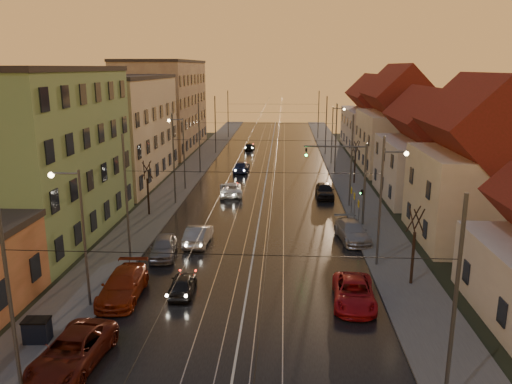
% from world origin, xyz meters
% --- Properties ---
extents(ground, '(160.00, 160.00, 0.00)m').
position_xyz_m(ground, '(0.00, 0.00, 0.00)').
color(ground, black).
rests_on(ground, ground).
extents(road, '(16.00, 120.00, 0.04)m').
position_xyz_m(road, '(0.00, 40.00, 0.02)').
color(road, black).
rests_on(road, ground).
extents(sidewalk_left, '(4.00, 120.00, 0.15)m').
position_xyz_m(sidewalk_left, '(-10.00, 40.00, 0.07)').
color(sidewalk_left, '#4C4C4C').
rests_on(sidewalk_left, ground).
extents(sidewalk_right, '(4.00, 120.00, 0.15)m').
position_xyz_m(sidewalk_right, '(10.00, 40.00, 0.07)').
color(sidewalk_right, '#4C4C4C').
rests_on(sidewalk_right, ground).
extents(tram_rail_0, '(0.06, 120.00, 0.03)m').
position_xyz_m(tram_rail_0, '(-2.20, 40.00, 0.06)').
color(tram_rail_0, gray).
rests_on(tram_rail_0, road).
extents(tram_rail_1, '(0.06, 120.00, 0.03)m').
position_xyz_m(tram_rail_1, '(-0.77, 40.00, 0.06)').
color(tram_rail_1, gray).
rests_on(tram_rail_1, road).
extents(tram_rail_2, '(0.06, 120.00, 0.03)m').
position_xyz_m(tram_rail_2, '(0.77, 40.00, 0.06)').
color(tram_rail_2, gray).
rests_on(tram_rail_2, road).
extents(tram_rail_3, '(0.06, 120.00, 0.03)m').
position_xyz_m(tram_rail_3, '(2.20, 40.00, 0.06)').
color(tram_rail_3, gray).
rests_on(tram_rail_3, road).
extents(apartment_left_1, '(10.00, 18.00, 13.00)m').
position_xyz_m(apartment_left_1, '(-17.50, 14.00, 6.50)').
color(apartment_left_1, '#6E9B63').
rests_on(apartment_left_1, ground).
extents(apartment_left_2, '(10.00, 20.00, 12.00)m').
position_xyz_m(apartment_left_2, '(-17.50, 34.00, 6.00)').
color(apartment_left_2, beige).
rests_on(apartment_left_2, ground).
extents(apartment_left_3, '(10.00, 24.00, 14.00)m').
position_xyz_m(apartment_left_3, '(-17.50, 58.00, 7.00)').
color(apartment_left_3, '#8C6C5A').
rests_on(apartment_left_3, ground).
extents(house_right_1, '(8.67, 10.20, 10.80)m').
position_xyz_m(house_right_1, '(17.00, 15.00, 5.45)').
color(house_right_1, beige).
rests_on(house_right_1, ground).
extents(house_right_2, '(9.18, 12.24, 9.20)m').
position_xyz_m(house_right_2, '(17.00, 28.00, 4.64)').
color(house_right_2, beige).
rests_on(house_right_2, ground).
extents(house_right_3, '(9.18, 14.28, 11.50)m').
position_xyz_m(house_right_3, '(17.00, 43.00, 5.80)').
color(house_right_3, beige).
rests_on(house_right_3, ground).
extents(house_right_4, '(9.18, 16.32, 10.00)m').
position_xyz_m(house_right_4, '(17.00, 61.00, 5.05)').
color(house_right_4, beige).
rests_on(house_right_4, ground).
extents(catenary_pole_l_0, '(0.16, 0.16, 9.00)m').
position_xyz_m(catenary_pole_l_0, '(-8.60, -6.00, 4.50)').
color(catenary_pole_l_0, '#595B60').
rests_on(catenary_pole_l_0, ground).
extents(catenary_pole_r_0, '(0.16, 0.16, 9.00)m').
position_xyz_m(catenary_pole_r_0, '(8.60, -6.00, 4.50)').
color(catenary_pole_r_0, '#595B60').
rests_on(catenary_pole_r_0, ground).
extents(catenary_pole_l_1, '(0.16, 0.16, 9.00)m').
position_xyz_m(catenary_pole_l_1, '(-8.60, 9.00, 4.50)').
color(catenary_pole_l_1, '#595B60').
rests_on(catenary_pole_l_1, ground).
extents(catenary_pole_r_1, '(0.16, 0.16, 9.00)m').
position_xyz_m(catenary_pole_r_1, '(8.60, 9.00, 4.50)').
color(catenary_pole_r_1, '#595B60').
rests_on(catenary_pole_r_1, ground).
extents(catenary_pole_l_2, '(0.16, 0.16, 9.00)m').
position_xyz_m(catenary_pole_l_2, '(-8.60, 24.00, 4.50)').
color(catenary_pole_l_2, '#595B60').
rests_on(catenary_pole_l_2, ground).
extents(catenary_pole_r_2, '(0.16, 0.16, 9.00)m').
position_xyz_m(catenary_pole_r_2, '(8.60, 24.00, 4.50)').
color(catenary_pole_r_2, '#595B60').
rests_on(catenary_pole_r_2, ground).
extents(catenary_pole_l_3, '(0.16, 0.16, 9.00)m').
position_xyz_m(catenary_pole_l_3, '(-8.60, 39.00, 4.50)').
color(catenary_pole_l_3, '#595B60').
rests_on(catenary_pole_l_3, ground).
extents(catenary_pole_r_3, '(0.16, 0.16, 9.00)m').
position_xyz_m(catenary_pole_r_3, '(8.60, 39.00, 4.50)').
color(catenary_pole_r_3, '#595B60').
rests_on(catenary_pole_r_3, ground).
extents(catenary_pole_l_4, '(0.16, 0.16, 9.00)m').
position_xyz_m(catenary_pole_l_4, '(-8.60, 54.00, 4.50)').
color(catenary_pole_l_4, '#595B60').
rests_on(catenary_pole_l_4, ground).
extents(catenary_pole_r_4, '(0.16, 0.16, 9.00)m').
position_xyz_m(catenary_pole_r_4, '(8.60, 54.00, 4.50)').
color(catenary_pole_r_4, '#595B60').
rests_on(catenary_pole_r_4, ground).
extents(catenary_pole_l_5, '(0.16, 0.16, 9.00)m').
position_xyz_m(catenary_pole_l_5, '(-8.60, 72.00, 4.50)').
color(catenary_pole_l_5, '#595B60').
rests_on(catenary_pole_l_5, ground).
extents(catenary_pole_r_5, '(0.16, 0.16, 9.00)m').
position_xyz_m(catenary_pole_r_5, '(8.60, 72.00, 4.50)').
color(catenary_pole_r_5, '#595B60').
rests_on(catenary_pole_r_5, ground).
extents(street_lamp_0, '(1.75, 0.32, 8.00)m').
position_xyz_m(street_lamp_0, '(-9.10, 2.00, 4.89)').
color(street_lamp_0, '#595B60').
rests_on(street_lamp_0, ground).
extents(street_lamp_1, '(1.75, 0.32, 8.00)m').
position_xyz_m(street_lamp_1, '(9.10, 10.00, 4.89)').
color(street_lamp_1, '#595B60').
rests_on(street_lamp_1, ground).
extents(street_lamp_2, '(1.75, 0.32, 8.00)m').
position_xyz_m(street_lamp_2, '(-9.10, 30.00, 4.89)').
color(street_lamp_2, '#595B60').
rests_on(street_lamp_2, ground).
extents(street_lamp_3, '(1.75, 0.32, 8.00)m').
position_xyz_m(street_lamp_3, '(9.10, 46.00, 4.89)').
color(street_lamp_3, '#595B60').
rests_on(street_lamp_3, ground).
extents(traffic_light_mast, '(5.30, 0.32, 7.20)m').
position_xyz_m(traffic_light_mast, '(7.99, 18.00, 4.60)').
color(traffic_light_mast, '#595B60').
rests_on(traffic_light_mast, ground).
extents(bare_tree_0, '(1.09, 1.09, 5.11)m').
position_xyz_m(bare_tree_0, '(-10.20, 20.00, 2.49)').
color(bare_tree_0, black).
rests_on(bare_tree_0, ground).
extents(bare_tree_1, '(1.09, 1.09, 5.11)m').
position_xyz_m(bare_tree_1, '(10.20, 6.00, 2.49)').
color(bare_tree_1, black).
rests_on(bare_tree_1, ground).
extents(bare_tree_2, '(1.09, 1.09, 5.11)m').
position_xyz_m(bare_tree_2, '(10.40, 34.00, 2.49)').
color(bare_tree_2, black).
rests_on(bare_tree_2, ground).
extents(driving_car_0, '(1.60, 3.65, 1.22)m').
position_xyz_m(driving_car_0, '(-3.88, 4.05, 0.61)').
color(driving_car_0, black).
rests_on(driving_car_0, ground).
extents(driving_car_1, '(1.76, 4.60, 1.50)m').
position_xyz_m(driving_car_1, '(-4.38, 12.72, 0.75)').
color(driving_car_1, gray).
rests_on(driving_car_1, ground).
extents(driving_car_2, '(2.95, 5.25, 1.38)m').
position_xyz_m(driving_car_2, '(-3.47, 27.85, 0.69)').
color(driving_car_2, white).
rests_on(driving_car_2, ground).
extents(driving_car_3, '(2.03, 4.82, 1.39)m').
position_xyz_m(driving_car_3, '(-3.38, 40.15, 0.69)').
color(driving_car_3, '#151D41').
rests_on(driving_car_3, ground).
extents(driving_car_4, '(1.68, 3.71, 1.23)m').
position_xyz_m(driving_car_4, '(-3.50, 57.65, 0.62)').
color(driving_car_4, black).
rests_on(driving_car_4, ground).
extents(parked_left_1, '(2.92, 5.55, 1.49)m').
position_xyz_m(parked_left_1, '(-7.37, -3.72, 0.75)').
color(parked_left_1, '#54170E').
rests_on(parked_left_1, ground).
extents(parked_left_2, '(2.40, 5.48, 1.57)m').
position_xyz_m(parked_left_2, '(-7.27, 3.30, 0.78)').
color(parked_left_2, maroon).
rests_on(parked_left_2, ground).
extents(parked_left_3, '(2.24, 4.50, 1.47)m').
position_xyz_m(parked_left_3, '(-6.45, 9.95, 0.74)').
color(parked_left_3, gray).
rests_on(parked_left_3, ground).
extents(parked_right_0, '(2.66, 5.21, 1.41)m').
position_xyz_m(parked_right_0, '(6.27, 3.23, 0.70)').
color(parked_right_0, '#A81019').
rests_on(parked_right_0, ground).
extents(parked_right_1, '(2.76, 5.37, 1.49)m').
position_xyz_m(parked_right_1, '(7.60, 14.26, 0.74)').
color(parked_right_1, '#A0A0A5').
rests_on(parked_right_1, ground).
extents(parked_right_2, '(1.82, 4.51, 1.54)m').
position_xyz_m(parked_right_2, '(6.45, 27.54, 0.77)').
color(parked_right_2, black).
rests_on(parked_right_2, ground).
extents(dumpster, '(1.25, 0.88, 1.10)m').
position_xyz_m(dumpster, '(-9.89, -1.96, 0.70)').
color(dumpster, black).
rests_on(dumpster, sidewalk_left).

